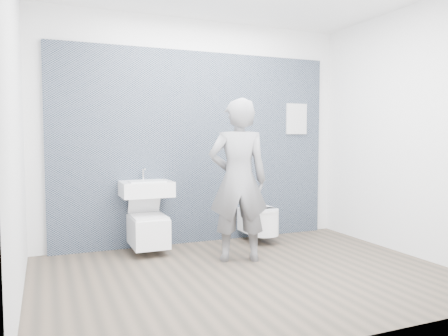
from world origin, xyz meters
name	(u,v)px	position (x,y,z in m)	size (l,w,h in m)	color
ground	(248,274)	(0.00, 0.00, 0.00)	(4.00, 4.00, 0.00)	brown
room_shell	(248,94)	(0.00, 0.00, 1.74)	(4.00, 4.00, 4.00)	silver
tile_wall	(198,241)	(0.00, 1.47, 0.00)	(3.60, 0.06, 2.40)	black
washbasin	(146,188)	(-0.72, 1.22, 0.74)	(0.58, 0.44, 0.44)	white
toilet_square	(148,229)	(-0.72, 1.16, 0.28)	(0.39, 0.57, 0.74)	white
toilet_rounded	(260,220)	(0.72, 1.13, 0.28)	(0.36, 0.61, 0.33)	white
info_placard	(295,233)	(1.42, 1.43, 0.00)	(0.31, 0.03, 0.42)	white
visitor	(238,180)	(0.12, 0.49, 0.87)	(0.64, 0.42, 1.74)	slate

